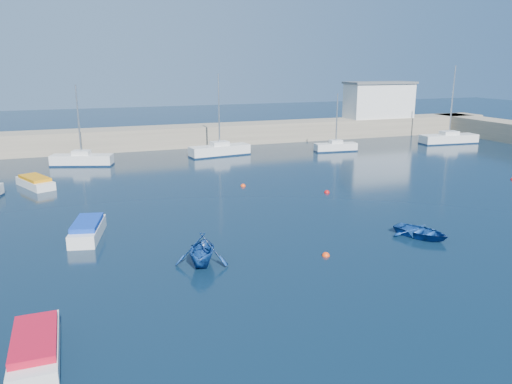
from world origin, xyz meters
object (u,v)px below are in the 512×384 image
object	(u,v)px
dinghy_center	(421,232)
dinghy_left	(202,249)
sailboat_6	(220,150)
sailboat_5	(82,159)
motorboat_2	(35,182)
motorboat_0	(36,348)
sailboat_8	(449,139)
motorboat_1	(88,230)
sailboat_7	(336,147)
harbor_office	(379,101)

from	to	relation	value
dinghy_center	dinghy_left	distance (m)	13.82
sailboat_6	sailboat_5	bearing A→B (deg)	83.23
motorboat_2	dinghy_center	xyz separation A→B (m)	(23.07, -22.47, -0.10)
sailboat_6	dinghy_center	size ratio (longest dim) A/B	2.75
motorboat_0	dinghy_center	world-z (taller)	motorboat_0
sailboat_8	dinghy_left	size ratio (longest dim) A/B	3.14
sailboat_8	dinghy_left	bearing A→B (deg)	130.28
dinghy_left	motorboat_0	bearing A→B (deg)	-119.30
sailboat_5	sailboat_6	bearing A→B (deg)	-69.54
sailboat_5	motorboat_1	world-z (taller)	sailboat_5
sailboat_5	motorboat_1	size ratio (longest dim) A/B	1.79
sailboat_7	sailboat_8	size ratio (longest dim) A/B	0.68
sailboat_6	motorboat_2	world-z (taller)	sailboat_6
sailboat_5	motorboat_0	world-z (taller)	sailboat_5
harbor_office	dinghy_center	world-z (taller)	harbor_office
sailboat_5	sailboat_8	xyz separation A→B (m)	(46.92, -1.41, 0.03)
motorboat_1	dinghy_center	size ratio (longest dim) A/B	1.37
harbor_office	sailboat_5	world-z (taller)	sailboat_5
dinghy_center	sailboat_7	bearing A→B (deg)	45.43
sailboat_8	motorboat_2	distance (m)	51.58
sailboat_7	motorboat_1	size ratio (longest dim) A/B	1.49
sailboat_7	motorboat_1	bearing A→B (deg)	132.43
sailboat_7	dinghy_center	world-z (taller)	sailboat_7
motorboat_0	motorboat_1	bearing A→B (deg)	79.87
motorboat_0	dinghy_center	bearing A→B (deg)	15.33
sailboat_8	dinghy_left	world-z (taller)	sailboat_8
harbor_office	motorboat_2	size ratio (longest dim) A/B	2.03
sailboat_6	dinghy_center	distance (m)	31.91
sailboat_5	motorboat_0	bearing A→B (deg)	-165.54
harbor_office	sailboat_8	bearing A→B (deg)	-67.16
sailboat_8	motorboat_0	bearing A→B (deg)	131.06
sailboat_7	motorboat_0	bearing A→B (deg)	143.46
motorboat_2	dinghy_center	distance (m)	32.21
sailboat_5	sailboat_6	distance (m)	15.30
sailboat_5	dinghy_center	distance (m)	36.52
sailboat_7	motorboat_1	world-z (taller)	sailboat_7
motorboat_0	motorboat_1	distance (m)	13.42
motorboat_0	dinghy_left	xyz separation A→B (m)	(7.88, 6.54, 0.38)
sailboat_6	motorboat_0	size ratio (longest dim) A/B	2.07
harbor_office	motorboat_1	size ratio (longest dim) A/B	2.13
sailboat_5	motorboat_0	distance (m)	37.33
sailboat_5	dinghy_left	distance (m)	31.12
sailboat_5	dinghy_left	xyz separation A→B (m)	(5.13, -30.69, 0.23)
sailboat_8	sailboat_5	bearing A→B (deg)	93.54
motorboat_0	motorboat_1	world-z (taller)	motorboat_1
dinghy_center	sailboat_8	bearing A→B (deg)	21.90
sailboat_5	sailboat_7	bearing A→B (deg)	-74.46
sailboat_7	motorboat_0	distance (m)	48.05
harbor_office	dinghy_left	bearing A→B (deg)	-133.32
sailboat_6	dinghy_left	world-z (taller)	sailboat_6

